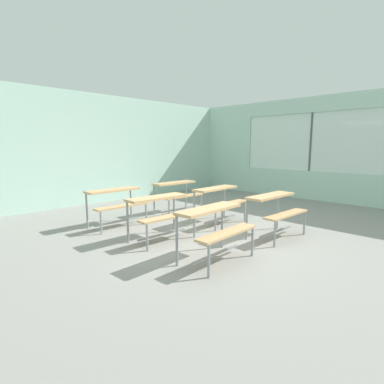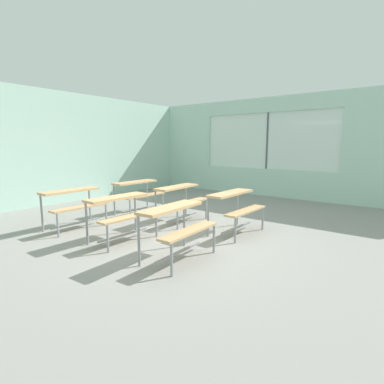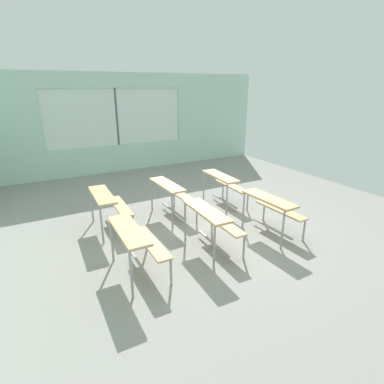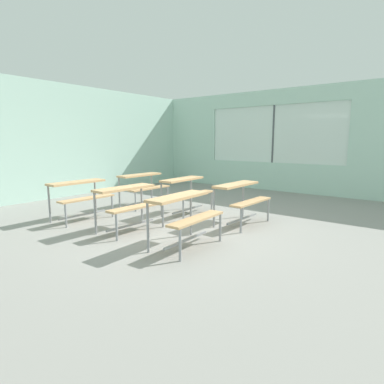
% 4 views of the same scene
% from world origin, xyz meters
% --- Properties ---
extents(ground, '(10.00, 9.00, 0.05)m').
position_xyz_m(ground, '(0.00, 0.00, -0.03)').
color(ground, gray).
extents(wall_right, '(0.12, 9.00, 3.00)m').
position_xyz_m(wall_right, '(5.00, -0.13, 1.45)').
color(wall_right, silver).
rests_on(wall_right, ground).
extents(desk_bench_r0c0, '(1.12, 0.63, 0.74)m').
position_xyz_m(desk_bench_r0c0, '(-0.72, -0.69, 0.56)').
color(desk_bench_r0c0, tan).
rests_on(desk_bench_r0c0, ground).
extents(desk_bench_r0c1, '(1.12, 0.62, 0.74)m').
position_xyz_m(desk_bench_r0c1, '(0.88, -0.72, 0.56)').
color(desk_bench_r0c1, tan).
rests_on(desk_bench_r0c1, ground).
extents(desk_bench_r1c0, '(1.12, 0.62, 0.74)m').
position_xyz_m(desk_bench_r1c0, '(-0.65, 0.57, 0.56)').
color(desk_bench_r1c0, tan).
rests_on(desk_bench_r1c0, ground).
extents(desk_bench_r1c1, '(1.12, 0.62, 0.74)m').
position_xyz_m(desk_bench_r1c1, '(0.90, 0.57, 0.56)').
color(desk_bench_r1c1, tan).
rests_on(desk_bench_r1c1, ground).
extents(desk_bench_r2c0, '(1.11, 0.60, 0.74)m').
position_xyz_m(desk_bench_r2c0, '(-0.72, 1.88, 0.56)').
color(desk_bench_r2c0, tan).
rests_on(desk_bench_r2c0, ground).
extents(desk_bench_r2c1, '(1.12, 0.62, 0.74)m').
position_xyz_m(desk_bench_r2c1, '(0.91, 1.87, 0.56)').
color(desk_bench_r2c1, tan).
rests_on(desk_bench_r2c1, ground).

